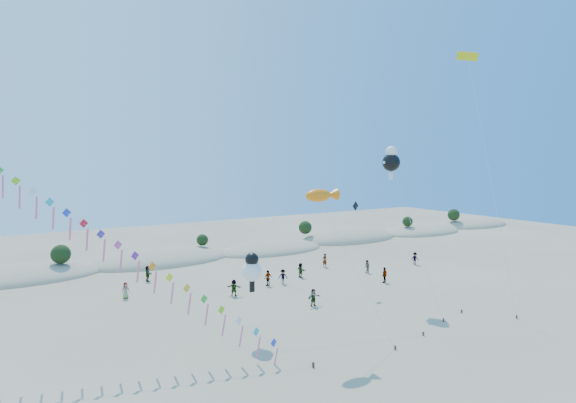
% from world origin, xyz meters
% --- Properties ---
extents(dune_ridge, '(145.30, 11.49, 5.57)m').
position_xyz_m(dune_ridge, '(1.06, 45.14, 0.11)').
color(dune_ridge, tan).
rests_on(dune_ridge, ground).
extents(kite_train, '(20.90, 15.36, 16.33)m').
position_xyz_m(kite_train, '(-12.36, 16.18, 8.29)').
color(kite_train, '#3F2D1E').
rests_on(kite_train, ground).
extents(fish_kite, '(4.88, 4.65, 11.25)m').
position_xyz_m(fish_kite, '(1.77, 11.44, 10.75)').
color(fish_kite, '#3F2D1E').
rests_on(fish_kite, ground).
extents(cartoon_kite_low, '(12.05, 7.23, 6.49)m').
position_xyz_m(cartoon_kite_low, '(-2.26, 14.60, 5.26)').
color(cartoon_kite_low, '#3F2D1E').
rests_on(cartoon_kite_low, ground).
extents(cartoon_kite_high, '(2.65, 9.01, 14.61)m').
position_xyz_m(cartoon_kite_high, '(14.36, 17.59, 13.23)').
color(cartoon_kite_high, '#3F2D1E').
rests_on(cartoon_kite_high, ground).
extents(parafoil_kite, '(2.22, 6.32, 23.00)m').
position_xyz_m(parafoil_kite, '(18.66, 12.49, 22.10)').
color(parafoil_kite, '#3F2D1E').
rests_on(parafoil_kite, ground).
extents(dark_kite, '(3.23, 11.43, 9.08)m').
position_xyz_m(dark_kite, '(13.97, 18.32, 6.21)').
color(dark_kite, '#3F2D1E').
rests_on(dark_kite, ground).
extents(beachgoers, '(35.69, 18.07, 1.73)m').
position_xyz_m(beachgoers, '(8.13, 26.96, 0.82)').
color(beachgoers, slate).
rests_on(beachgoers, ground).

